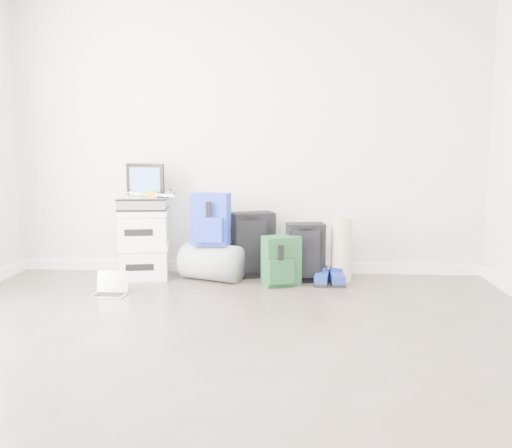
# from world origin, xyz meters

# --- Properties ---
(ground) EXTENTS (5.00, 5.00, 0.00)m
(ground) POSITION_xyz_m (0.00, 0.00, 0.00)
(ground) COLOR #3C332C
(ground) RESTS_ON ground
(room_envelope) EXTENTS (4.52, 5.02, 2.71)m
(room_envelope) POSITION_xyz_m (0.00, 0.02, 1.72)
(room_envelope) COLOR silver
(room_envelope) RESTS_ON ground
(boxes_stack) EXTENTS (0.50, 0.43, 0.64)m
(boxes_stack) POSITION_xyz_m (-0.94, 2.19, 0.32)
(boxes_stack) COLOR silver
(boxes_stack) RESTS_ON ground
(briefcase) EXTENTS (0.47, 0.37, 0.12)m
(briefcase) POSITION_xyz_m (-0.94, 2.19, 0.70)
(briefcase) COLOR #B2B2B7
(briefcase) RESTS_ON boxes_stack
(painting) EXTENTS (0.39, 0.16, 0.30)m
(painting) POSITION_xyz_m (-0.94, 2.29, 0.91)
(painting) COLOR black
(painting) RESTS_ON briefcase
(drone) EXTENTS (0.52, 0.52, 0.05)m
(drone) POSITION_xyz_m (-0.86, 2.17, 0.79)
(drone) COLOR gold
(drone) RESTS_ON briefcase
(duffel_bag) EXTENTS (0.63, 0.52, 0.34)m
(duffel_bag) POSITION_xyz_m (-0.31, 2.15, 0.17)
(duffel_bag) COLOR gray
(duffel_bag) RESTS_ON ground
(blue_backpack) EXTENTS (0.36, 0.28, 0.47)m
(blue_backpack) POSITION_xyz_m (-0.31, 2.12, 0.56)
(blue_backpack) COLOR #182F9C
(blue_backpack) RESTS_ON duffel_bag
(large_suitcase) EXTENTS (0.45, 0.38, 0.61)m
(large_suitcase) POSITION_xyz_m (0.06, 2.32, 0.30)
(large_suitcase) COLOR black
(large_suitcase) RESTS_ON ground
(green_backpack) EXTENTS (0.36, 0.33, 0.44)m
(green_backpack) POSITION_xyz_m (0.33, 1.99, 0.21)
(green_backpack) COLOR #123215
(green_backpack) RESTS_ON ground
(carry_on) EXTENTS (0.36, 0.26, 0.53)m
(carry_on) POSITION_xyz_m (0.55, 2.16, 0.27)
(carry_on) COLOR black
(carry_on) RESTS_ON ground
(shoes) EXTENTS (0.28, 0.32, 0.10)m
(shoes) POSITION_xyz_m (0.77, 2.06, 0.05)
(shoes) COLOR black
(shoes) RESTS_ON ground
(rolled_rug) EXTENTS (0.19, 0.19, 0.58)m
(rolled_rug) POSITION_xyz_m (0.88, 2.20, 0.29)
(rolled_rug) COLOR tan
(rolled_rug) RESTS_ON ground
(laptop) EXTENTS (0.27, 0.20, 0.19)m
(laptop) POSITION_xyz_m (-1.07, 1.59, 0.05)
(laptop) COLOR silver
(laptop) RESTS_ON ground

